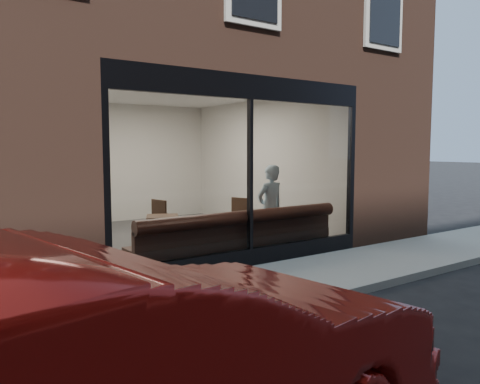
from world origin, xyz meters
TOP-DOWN VIEW (x-y plane):
  - ground at (0.00, 0.00)m, footprint 120.00×120.00m
  - sidewalk_near at (0.00, 1.00)m, footprint 40.00×2.00m
  - kerb_near at (0.00, -0.05)m, footprint 40.00×0.10m
  - host_building_pier_right at (3.75, 8.00)m, footprint 2.50×12.00m
  - host_building_backfill at (0.00, 11.00)m, footprint 5.00×6.00m
  - cafe_floor at (0.00, 5.00)m, footprint 6.00×6.00m
  - cafe_ceiling at (0.00, 5.00)m, footprint 6.00×6.00m
  - cafe_wall_back at (0.00, 7.99)m, footprint 5.00×0.00m
  - cafe_wall_left at (-2.49, 5.00)m, footprint 0.00×6.00m
  - cafe_wall_right at (2.49, 5.00)m, footprint 0.00×6.00m
  - storefront_kick at (0.00, 2.05)m, footprint 5.00×0.10m
  - storefront_header at (0.00, 2.05)m, footprint 5.00×0.10m
  - storefront_mullion at (0.00, 2.05)m, footprint 0.06×0.10m
  - storefront_glass at (0.00, 2.02)m, footprint 4.80×0.00m
  - banquette at (0.00, 2.45)m, footprint 4.00×0.55m
  - person at (0.98, 2.74)m, footprint 0.64×0.45m
  - cafe_table_left at (-0.90, 3.55)m, footprint 0.77×0.77m
  - cafe_table_right at (1.04, 3.00)m, footprint 0.67×0.67m
  - cafe_chair_left at (-0.74, 4.42)m, footprint 0.54×0.54m
  - cafe_chair_right at (0.86, 3.78)m, footprint 0.54×0.54m
  - wall_poster at (-2.45, 5.23)m, footprint 0.02×0.60m

SIDE VIEW (x-z plane):
  - ground at x=0.00m, z-range 0.00..0.00m
  - sidewalk_near at x=0.00m, z-range 0.00..0.01m
  - cafe_floor at x=0.00m, z-range 0.02..0.02m
  - kerb_near at x=0.00m, z-range 0.00..0.12m
  - storefront_kick at x=0.00m, z-range 0.00..0.30m
  - banquette at x=0.00m, z-range 0.00..0.45m
  - cafe_chair_left at x=-0.74m, z-range 0.22..0.26m
  - cafe_chair_right at x=0.86m, z-range 0.22..0.26m
  - cafe_table_left at x=-0.90m, z-range 0.72..0.76m
  - cafe_table_right at x=1.04m, z-range 0.72..0.76m
  - person at x=0.98m, z-range 0.00..1.68m
  - wall_poster at x=-2.45m, z-range 1.10..1.90m
  - storefront_mullion at x=0.00m, z-range 0.30..2.80m
  - storefront_glass at x=0.00m, z-range -0.85..3.95m
  - cafe_wall_back at x=0.00m, z-range -0.90..4.10m
  - cafe_wall_left at x=-2.49m, z-range -1.40..4.60m
  - cafe_wall_right at x=2.49m, z-range -1.40..4.60m
  - host_building_pier_right at x=3.75m, z-range 0.00..3.20m
  - host_building_backfill at x=0.00m, z-range 0.00..3.20m
  - storefront_header at x=0.00m, z-range 2.80..3.20m
  - cafe_ceiling at x=0.00m, z-range 3.19..3.19m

